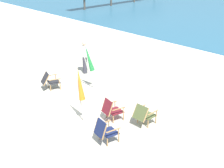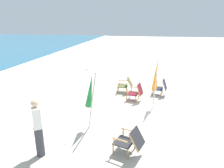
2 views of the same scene
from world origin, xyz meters
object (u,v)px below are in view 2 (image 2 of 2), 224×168
at_px(beach_chair_mid_center, 136,92).
at_px(umbrella_furled_green, 90,92).
at_px(beach_chair_far_center, 126,84).
at_px(person_near_chairs, 38,128).
at_px(beach_chair_back_left, 130,140).
at_px(umbrella_furled_orange, 156,77).
at_px(beach_chair_front_left, 161,87).

bearing_deg(beach_chair_mid_center, umbrella_furled_green, 155.18).
relative_size(beach_chair_far_center, person_near_chairs, 0.48).
bearing_deg(umbrella_furled_green, beach_chair_back_left, -127.17).
distance_m(beach_chair_far_center, umbrella_furled_green, 4.00).
height_order(beach_chair_back_left, beach_chair_far_center, beach_chair_far_center).
height_order(beach_chair_mid_center, umbrella_furled_orange, umbrella_furled_orange).
relative_size(beach_chair_far_center, umbrella_furled_orange, 0.37).
bearing_deg(beach_chair_far_center, umbrella_furled_orange, -142.58).
xyz_separation_m(beach_chair_back_left, beach_chair_far_center, (4.87, 0.66, 0.00)).
height_order(beach_chair_mid_center, person_near_chairs, person_near_chairs).
xyz_separation_m(beach_chair_far_center, person_near_chairs, (-5.36, 1.70, 0.42)).
bearing_deg(umbrella_furled_green, beach_chair_mid_center, -24.82).
distance_m(beach_chair_front_left, umbrella_furled_orange, 1.94).
relative_size(beach_chair_front_left, umbrella_furled_green, 0.39).
distance_m(beach_chair_back_left, umbrella_furled_orange, 3.31).
distance_m(beach_chair_far_center, umbrella_furled_orange, 2.44).
bearing_deg(beach_chair_mid_center, beach_chair_far_center, 29.42).
height_order(beach_chair_back_left, umbrella_furled_orange, umbrella_furled_orange).
distance_m(beach_chair_far_center, person_near_chairs, 5.64).
height_order(beach_chair_far_center, umbrella_furled_orange, umbrella_furled_orange).
xyz_separation_m(beach_chair_mid_center, umbrella_furled_green, (-2.80, 1.29, 0.92)).
relative_size(beach_chair_mid_center, umbrella_furled_green, 0.39).
xyz_separation_m(beach_chair_back_left, beach_chair_front_left, (4.74, -1.05, 0.01)).
height_order(beach_chair_back_left, beach_chair_mid_center, beach_chair_mid_center).
relative_size(beach_chair_back_left, beach_chair_far_center, 1.16).
bearing_deg(beach_chair_back_left, person_near_chairs, 101.64).
relative_size(beach_chair_back_left, umbrella_furled_orange, 0.43).
bearing_deg(beach_chair_front_left, umbrella_furled_green, 146.77).
height_order(beach_chair_far_center, person_near_chairs, person_near_chairs).
bearing_deg(beach_chair_far_center, umbrella_furled_green, 169.43).
bearing_deg(umbrella_furled_orange, beach_chair_mid_center, 46.10).
relative_size(beach_chair_mid_center, beach_chair_far_center, 1.04).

